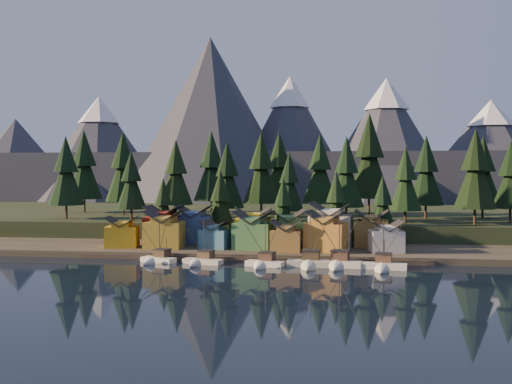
# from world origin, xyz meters

# --- Properties ---
(ground) EXTENTS (500.00, 500.00, 0.00)m
(ground) POSITION_xyz_m (0.00, 0.00, 0.00)
(ground) COLOR black
(ground) RESTS_ON ground
(shore_strip) EXTENTS (400.00, 50.00, 1.50)m
(shore_strip) POSITION_xyz_m (0.00, 40.00, 0.75)
(shore_strip) COLOR #322C24
(shore_strip) RESTS_ON ground
(hillside) EXTENTS (420.00, 100.00, 6.00)m
(hillside) POSITION_xyz_m (0.00, 90.00, 3.00)
(hillside) COLOR black
(hillside) RESTS_ON ground
(dock) EXTENTS (80.00, 4.00, 1.00)m
(dock) POSITION_xyz_m (0.00, 16.50, 0.50)
(dock) COLOR #4E4238
(dock) RESTS_ON ground
(mountain_ridge) EXTENTS (560.00, 190.00, 90.00)m
(mountain_ridge) POSITION_xyz_m (-4.20, 213.59, 26.06)
(mountain_ridge) COLOR #414453
(mountain_ridge) RESTS_ON ground
(boat_1) EXTENTS (8.59, 9.14, 10.54)m
(boat_1) POSITION_xyz_m (-20.75, 10.41, 2.11)
(boat_1) COLOR white
(boat_1) RESTS_ON ground
(boat_2) EXTENTS (9.38, 9.82, 10.47)m
(boat_2) POSITION_xyz_m (-10.35, 9.31, 1.99)
(boat_2) COLOR beige
(boat_2) RESTS_ON ground
(boat_3) EXTENTS (8.73, 9.30, 10.83)m
(boat_3) POSITION_xyz_m (3.56, 7.95, 2.18)
(boat_3) COLOR white
(boat_3) RESTS_ON ground
(boat_4) EXTENTS (10.28, 11.10, 12.57)m
(boat_4) POSITION_xyz_m (13.34, 8.73, 2.47)
(boat_4) COLOR beige
(boat_4) RESTS_ON ground
(boat_5) EXTENTS (10.23, 10.88, 12.64)m
(boat_5) POSITION_xyz_m (19.27, 9.01, 2.53)
(boat_5) COLOR silver
(boat_5) RESTS_ON ground
(boat_6) EXTENTS (10.20, 10.85, 11.54)m
(boat_6) POSITION_xyz_m (28.36, 7.76, 2.20)
(boat_6) COLOR silver
(boat_6) RESTS_ON ground
(house_front_0) EXTENTS (8.64, 8.30, 7.55)m
(house_front_0) POSITION_xyz_m (-33.66, 23.91, 5.47)
(house_front_0) COLOR gold
(house_front_0) RESTS_ON shore_strip
(house_front_1) EXTENTS (9.28, 8.94, 9.21)m
(house_front_1) POSITION_xyz_m (-22.89, 23.96, 6.34)
(house_front_1) COLOR #AC8C2C
(house_front_1) RESTS_ON shore_strip
(house_front_2) EXTENTS (8.34, 8.38, 6.77)m
(house_front_2) POSITION_xyz_m (-10.11, 25.18, 5.06)
(house_front_2) COLOR #396A87
(house_front_2) RESTS_ON shore_strip
(house_front_3) EXTENTS (9.88, 9.51, 9.14)m
(house_front_3) POSITION_xyz_m (-0.92, 25.29, 6.30)
(house_front_3) COLOR #3D723F
(house_front_3) RESTS_ON shore_strip
(house_front_4) EXTENTS (7.26, 7.80, 7.19)m
(house_front_4) POSITION_xyz_m (7.31, 22.26, 5.28)
(house_front_4) COLOR olive
(house_front_4) RESTS_ON shore_strip
(house_front_5) EXTENTS (10.54, 9.92, 9.45)m
(house_front_5) POSITION_xyz_m (16.55, 23.36, 6.46)
(house_front_5) COLOR #BD8130
(house_front_5) RESTS_ON shore_strip
(house_front_6) EXTENTS (8.19, 7.84, 7.34)m
(house_front_6) POSITION_xyz_m (30.45, 23.61, 5.36)
(house_front_6) COLOR silver
(house_front_6) RESTS_ON shore_strip
(house_back_0) EXTENTS (9.07, 8.71, 9.85)m
(house_back_0) POSITION_xyz_m (-25.52, 32.03, 6.67)
(house_back_0) COLOR maroon
(house_back_0) RESTS_ON shore_strip
(house_back_1) EXTENTS (8.89, 9.00, 9.76)m
(house_back_1) POSITION_xyz_m (-17.86, 33.91, 6.62)
(house_back_1) COLOR #3C568F
(house_back_1) RESTS_ON shore_strip
(house_back_2) EXTENTS (10.31, 9.70, 9.63)m
(house_back_2) POSITION_xyz_m (-2.11, 32.64, 6.56)
(house_back_2) COLOR yellow
(house_back_2) RESTS_ON shore_strip
(house_back_3) EXTENTS (9.97, 9.17, 8.97)m
(house_back_3) POSITION_xyz_m (6.59, 33.72, 6.21)
(house_back_3) COLOR #4E8347
(house_back_3) RESTS_ON shore_strip
(house_back_4) EXTENTS (11.35, 11.01, 11.01)m
(house_back_4) POSITION_xyz_m (17.70, 32.21, 7.28)
(house_back_4) COLOR silver
(house_back_4) RESTS_ON shore_strip
(house_back_5) EXTENTS (8.76, 8.86, 9.13)m
(house_back_5) POSITION_xyz_m (27.70, 32.95, 6.29)
(house_back_5) COLOR olive
(house_back_5) RESTS_ON shore_strip
(tree_hill_0) EXTENTS (10.76, 10.76, 25.06)m
(tree_hill_0) POSITION_xyz_m (-62.00, 52.00, 19.70)
(tree_hill_0) COLOR #332319
(tree_hill_0) RESTS_ON hillside
(tree_hill_1) EXTENTS (11.76, 11.76, 27.39)m
(tree_hill_1) POSITION_xyz_m (-50.00, 68.00, 20.97)
(tree_hill_1) COLOR #332319
(tree_hill_1) RESTS_ON hillside
(tree_hill_2) EXTENTS (8.76, 8.76, 20.40)m
(tree_hill_2) POSITION_xyz_m (-40.00, 48.00, 17.15)
(tree_hill_2) COLOR #332319
(tree_hill_2) RESTS_ON hillside
(tree_hill_3) EXTENTS (10.40, 10.40, 24.22)m
(tree_hill_3) POSITION_xyz_m (-30.00, 60.00, 19.24)
(tree_hill_3) COLOR #332319
(tree_hill_3) RESTS_ON hillside
(tree_hill_4) EXTENTS (11.95, 11.95, 27.84)m
(tree_hill_4) POSITION_xyz_m (-22.00, 75.00, 21.22)
(tree_hill_4) COLOR #332319
(tree_hill_4) RESTS_ON hillside
(tree_hill_5) EXTENTS (9.86, 9.86, 22.97)m
(tree_hill_5) POSITION_xyz_m (-12.00, 50.00, 18.55)
(tree_hill_5) COLOR #332319
(tree_hill_5) RESTS_ON hillside
(tree_hill_6) EXTENTS (11.53, 11.53, 26.86)m
(tree_hill_6) POSITION_xyz_m (-4.00, 65.00, 20.68)
(tree_hill_6) COLOR #332319
(tree_hill_6) RESTS_ON hillside
(tree_hill_7) EXTENTS (8.47, 8.47, 19.72)m
(tree_hill_7) POSITION_xyz_m (6.00, 48.00, 16.78)
(tree_hill_7) COLOR #332319
(tree_hill_7) RESTS_ON hillside
(tree_hill_8) EXTENTS (11.37, 11.37, 26.48)m
(tree_hill_8) POSITION_xyz_m (14.00, 72.00, 20.47)
(tree_hill_8) COLOR #332319
(tree_hill_8) RESTS_ON hillside
(tree_hill_9) EXTENTS (10.56, 10.56, 24.59)m
(tree_hill_9) POSITION_xyz_m (22.00, 55.00, 19.44)
(tree_hill_9) COLOR #332319
(tree_hill_9) RESTS_ON hillside
(tree_hill_10) EXTENTS (14.45, 14.45, 33.65)m
(tree_hill_10) POSITION_xyz_m (30.00, 80.00, 24.40)
(tree_hill_10) COLOR #332319
(tree_hill_10) RESTS_ON hillside
(tree_hill_11) EXTENTS (9.13, 9.13, 21.26)m
(tree_hill_11) POSITION_xyz_m (38.00, 50.00, 17.62)
(tree_hill_11) COLOR #332319
(tree_hill_11) RESTS_ON hillside
(tree_hill_12) EXTENTS (10.82, 10.82, 25.20)m
(tree_hill_12) POSITION_xyz_m (46.00, 66.00, 19.78)
(tree_hill_12) COLOR #332319
(tree_hill_12) RESTS_ON hillside
(tree_hill_13) EXTENTS (11.15, 11.15, 25.97)m
(tree_hill_13) POSITION_xyz_m (56.00, 48.00, 20.20)
(tree_hill_13) COLOR #332319
(tree_hill_13) RESTS_ON hillside
(tree_hill_14) EXTENTS (10.90, 10.90, 25.39)m
(tree_hill_14) POSITION_xyz_m (64.00, 72.00, 19.88)
(tree_hill_14) COLOR #332319
(tree_hill_14) RESTS_ON hillside
(tree_hill_15) EXTENTS (12.02, 12.02, 28.01)m
(tree_hill_15) POSITION_xyz_m (0.00, 82.00, 21.31)
(tree_hill_15) COLOR #332319
(tree_hill_15) RESTS_ON hillside
(tree_hill_16) EXTENTS (12.41, 12.41, 28.90)m
(tree_hill_16) POSITION_xyz_m (-68.00, 78.00, 21.80)
(tree_hill_16) COLOR #332319
(tree_hill_16) RESTS_ON hillside
(tree_hill_17) EXTENTS (9.96, 9.96, 23.19)m
(tree_hill_17) POSITION_xyz_m (68.00, 58.00, 18.68)
(tree_hill_17) COLOR #332319
(tree_hill_17) RESTS_ON hillside
(tree_shore_0) EXTENTS (7.28, 7.28, 16.96)m
(tree_shore_0) POSITION_xyz_m (-28.00, 40.00, 10.76)
(tree_shore_0) COLOR #332319
(tree_shore_0) RESTS_ON shore_strip
(tree_shore_1) EXTENTS (8.29, 8.29, 19.31)m
(tree_shore_1) POSITION_xyz_m (-12.00, 40.00, 12.05)
(tree_shore_1) COLOR #332319
(tree_shore_1) RESTS_ON shore_strip
(tree_shore_2) EXTENTS (7.37, 7.37, 17.16)m
(tree_shore_2) POSITION_xyz_m (5.00, 40.00, 10.87)
(tree_shore_2) COLOR #332319
(tree_shore_2) RESTS_ON shore_strip
(tree_shore_3) EXTENTS (8.16, 8.16, 19.01)m
(tree_shore_3) POSITION_xyz_m (19.00, 40.00, 11.89)
(tree_shore_3) COLOR #332319
(tree_shore_3) RESTS_ON shore_strip
(tree_shore_4) EXTENTS (7.69, 7.69, 17.91)m
(tree_shore_4) POSITION_xyz_m (31.00, 40.00, 11.28)
(tree_shore_4) COLOR #332319
(tree_shore_4) RESTS_ON shore_strip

